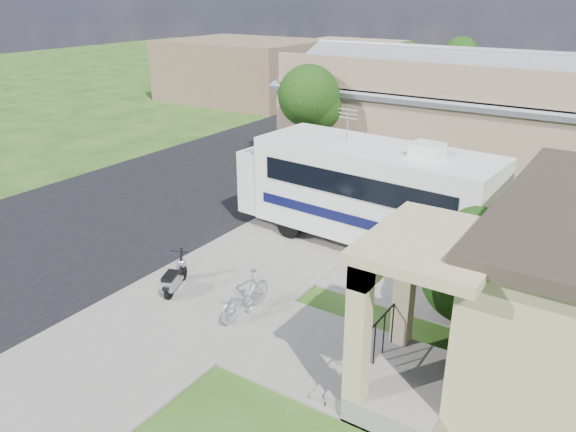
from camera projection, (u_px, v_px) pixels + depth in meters
The scene contains 18 objects.
ground at pixel (250, 300), 13.99m from camera, with size 120.00×120.00×0.00m, color #1E3D10.
street_slab at pixel (250, 159), 25.55m from camera, with size 9.00×80.00×0.02m, color black.
sidewalk_slab at pixel (381, 184), 22.24m from camera, with size 4.00×80.00×0.06m, color #67635D.
driveway_slab at pixel (381, 248), 16.71m from camera, with size 7.00×6.00×0.05m, color #67635D.
walk_slab at pixel (336, 360), 11.68m from camera, with size 4.00×3.00×0.05m, color #67635D.
warehouse at pixel (444, 120), 24.08m from camera, with size 12.50×8.40×5.04m.
distant_bldg_far at pixel (243, 70), 38.94m from camera, with size 10.00×8.00×4.00m, color brown.
distant_bldg_near at pixel (349, 61), 47.38m from camera, with size 8.00×7.00×3.20m, color #866A53.
street_tree_a at pixel (312, 99), 21.67m from camera, with size 2.44×2.40×4.58m.
street_tree_b at pixel (410, 68), 29.37m from camera, with size 2.44×2.40×4.73m.
street_tree_c at pixel (462, 57), 36.46m from camera, with size 2.44×2.40×4.42m.
motorhome at pixel (365, 189), 16.52m from camera, with size 7.97×3.00×4.01m.
shrub at pixel (476, 270), 12.16m from camera, with size 2.44×2.33×2.99m.
scooter at pixel (174, 278), 14.16m from camera, with size 0.77×1.34×0.93m.
bicycle at pixel (246, 297), 13.12m from camera, with size 0.48×1.71×1.03m, color #ACADB4.
pickup_truck at pixel (317, 132), 27.12m from camera, with size 2.61×5.65×1.57m, color silver.
van at pixel (364, 107), 32.49m from camera, with size 2.39×5.87×1.70m, color silver.
garden_hose at pixel (381, 360), 11.57m from camera, with size 0.37×0.37×0.17m, color #125A1B.
Camera 1 is at (7.48, -9.67, 7.18)m, focal length 35.00 mm.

